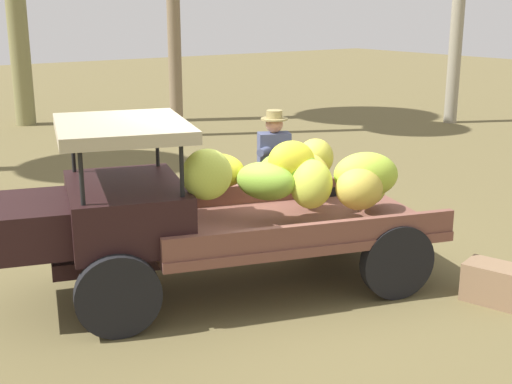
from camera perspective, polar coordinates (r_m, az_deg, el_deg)
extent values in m
plane|color=brown|center=(7.69, 0.61, -6.87)|extent=(60.00, 60.00, 0.00)
cube|color=black|center=(7.27, -0.75, -4.48)|extent=(3.94, 1.64, 0.16)
cylinder|color=black|center=(6.29, -11.43, -8.54)|extent=(0.79, 0.37, 0.78)
cylinder|color=black|center=(7.78, -12.81, -3.92)|extent=(0.79, 0.37, 0.78)
cylinder|color=black|center=(7.10, 11.71, -5.73)|extent=(0.79, 0.37, 0.78)
cylinder|color=black|center=(8.45, 6.44, -2.08)|extent=(0.79, 0.37, 0.78)
cube|color=brown|center=(7.35, 2.60, -2.80)|extent=(3.38, 2.55, 0.10)
cube|color=brown|center=(6.59, 5.03, -3.52)|extent=(2.88, 0.99, 0.22)
cube|color=brown|center=(8.02, 0.64, -0.02)|extent=(2.88, 0.99, 0.22)
cube|color=black|center=(6.87, -10.79, -1.52)|extent=(1.51, 1.78, 0.55)
cube|color=black|center=(6.85, -18.26, -2.57)|extent=(0.99, 1.23, 0.44)
cylinder|color=black|center=(6.07, -14.39, 1.43)|extent=(0.04, 0.04, 0.55)
cylinder|color=black|center=(7.33, -15.07, 3.72)|extent=(0.04, 0.04, 0.55)
cylinder|color=black|center=(6.18, -6.23, 2.06)|extent=(0.04, 0.04, 0.55)
cylinder|color=black|center=(7.42, -8.27, 4.23)|extent=(0.04, 0.04, 0.55)
cube|color=tan|center=(6.68, -11.15, 5.27)|extent=(1.63, 1.82, 0.12)
ellipsoid|color=#ADBF45|center=(6.36, -4.12, 1.47)|extent=(0.57, 0.50, 0.50)
ellipsoid|color=gold|center=(7.71, 9.42, 0.29)|extent=(0.67, 0.59, 0.40)
ellipsoid|color=#88C334|center=(7.20, 2.89, 1.93)|extent=(0.80, 0.80, 0.48)
ellipsoid|color=#BCC73E|center=(7.06, 4.64, 0.66)|extent=(0.68, 0.67, 0.61)
ellipsoid|color=gold|center=(7.58, 4.26, 1.49)|extent=(0.57, 0.61, 0.48)
ellipsoid|color=yellow|center=(7.16, 2.98, 2.58)|extent=(0.60, 0.54, 0.50)
ellipsoid|color=#A6C839|center=(7.23, 9.16, 1.43)|extent=(0.82, 0.74, 0.50)
ellipsoid|color=gold|center=(7.35, -3.16, 1.77)|extent=(0.75, 0.75, 0.46)
ellipsoid|color=gold|center=(7.10, 8.62, 0.29)|extent=(0.65, 0.71, 0.58)
ellipsoid|color=gold|center=(7.92, 4.93, 2.84)|extent=(0.45, 0.55, 0.57)
ellipsoid|color=#87BA37|center=(7.09, 0.80, 0.91)|extent=(0.65, 0.76, 0.41)
cylinder|color=#393F45|center=(8.89, 2.31, -1.11)|extent=(0.15, 0.15, 0.78)
cylinder|color=#393F45|center=(8.84, 0.66, -1.19)|extent=(0.15, 0.15, 0.78)
cube|color=#474E6F|center=(8.70, 1.52, 3.12)|extent=(0.46, 0.39, 0.57)
cylinder|color=#474E6F|center=(8.60, 2.30, 3.56)|extent=(0.18, 0.41, 0.10)
cylinder|color=#474E6F|center=(8.56, 0.99, 3.52)|extent=(0.40, 0.26, 0.10)
sphere|color=tan|center=(8.62, 1.54, 5.69)|extent=(0.22, 0.22, 0.22)
cylinder|color=olive|center=(8.61, 1.54, 6.12)|extent=(0.34, 0.34, 0.02)
cylinder|color=olive|center=(8.60, 1.54, 6.52)|extent=(0.20, 0.20, 0.10)
cube|color=#85664A|center=(7.34, 19.24, -7.20)|extent=(0.52, 0.65, 0.39)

